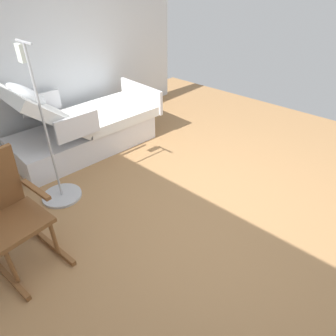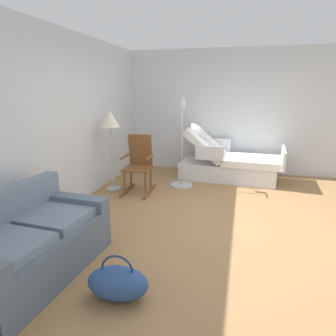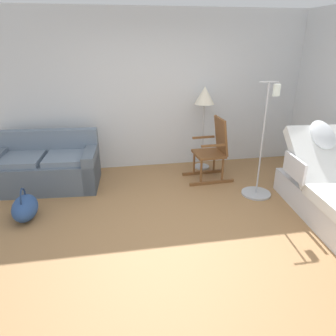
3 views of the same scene
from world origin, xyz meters
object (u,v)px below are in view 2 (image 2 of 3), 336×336
Objects in this scene: iv_pole at (182,173)px; hospital_bed at (229,164)px; couch at (30,247)px; floor_lamp at (110,124)px; rocking_chair at (139,165)px; duffel_bag at (118,283)px.

hospital_bed is at bearing -50.24° from iv_pole.
couch is 2.83m from floor_lamp.
couch is at bearing 164.53° from iv_pole.
hospital_bed is 1.12m from iv_pole.
floor_lamp is (2.66, 0.32, 0.92)m from couch.
hospital_bed is 1.98m from rocking_chair.
duffel_bag is (-2.82, -0.80, -0.35)m from rocking_chair.
iv_pole reaches higher than floor_lamp.
floor_lamp is at bearing 6.81° from couch.
hospital_bed is at bearing -24.03° from couch.
hospital_bed reaches higher than couch.
iv_pole is at bearing 1.85° from duffel_bag.
hospital_bed reaches higher than duffel_bag.
duffel_bag is at bearing -154.80° from floor_lamp.
couch is 1.58× the size of rocking_chair.
hospital_bed is at bearing -51.99° from rocking_chair.
couch is 1.12× the size of floor_lamp.
couch is at bearing 82.92° from duffel_bag.
iv_pole reaches higher than couch.
floor_lamp reaches higher than couch.
floor_lamp is 2.56× the size of duffel_bag.
duffel_bag is (-4.03, 0.75, -0.16)m from hospital_bed.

